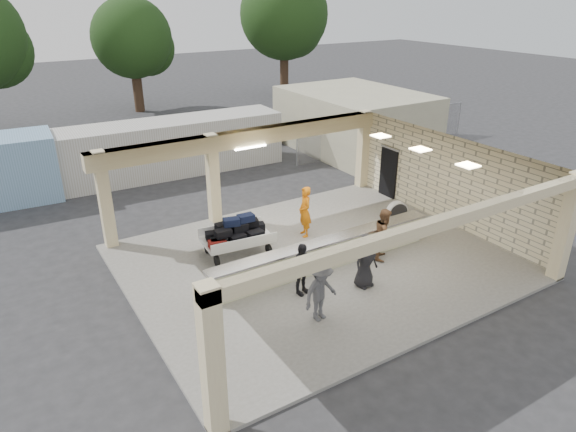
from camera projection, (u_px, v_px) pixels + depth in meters
ground at (316, 263)px, 17.13m from camera, size 120.00×120.00×0.00m
pavilion at (311, 218)px, 17.20m from camera, size 12.01×10.00×3.55m
baggage_counter at (325, 254)px, 16.50m from camera, size 8.20×0.58×0.98m
luggage_cart at (236, 234)px, 17.24m from camera, size 2.44×1.65×1.35m
drum_fan at (397, 212)px, 19.59m from camera, size 0.85×0.48×0.90m
baggage_handler at (305, 212)px, 18.46m from camera, size 0.53×0.75×1.88m
passenger_a at (385, 234)px, 16.93m from camera, size 0.88×0.85×1.76m
passenger_b at (301, 269)px, 14.94m from camera, size 1.00×0.50×1.63m
passenger_c at (321, 292)px, 13.73m from camera, size 1.17×0.60×1.73m
passenger_d at (366, 261)px, 15.32m from camera, size 0.86×0.43×1.69m
car_white_a at (315, 124)px, 31.86m from camera, size 4.93×2.76×1.34m
car_white_b at (323, 118)px, 33.11m from camera, size 4.96×2.54×1.49m
car_dark at (250, 130)px, 30.58m from camera, size 4.01×3.67×1.34m
container_white at (161, 148)px, 24.84m from camera, size 12.12×2.85×2.61m
fence at (386, 130)px, 28.98m from camera, size 12.06×0.06×2.03m
tree_mid at (136, 41)px, 36.55m from camera, size 6.00×5.60×8.00m
tree_right at (286, 18)px, 41.04m from camera, size 7.20×7.00×10.00m
adjacent_building at (355, 121)px, 28.82m from camera, size 6.00×8.00×3.20m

